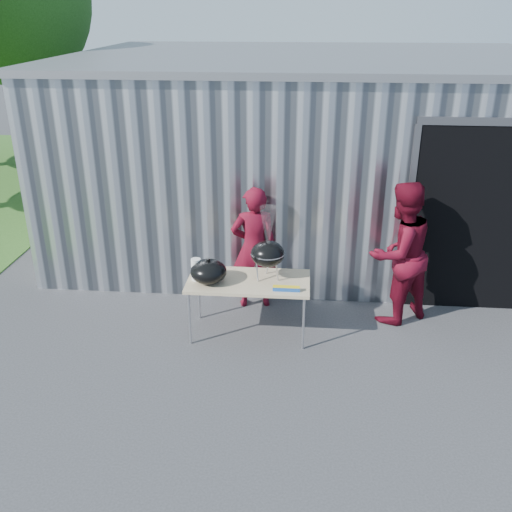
# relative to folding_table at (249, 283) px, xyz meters

# --- Properties ---
(ground) EXTENTS (80.00, 80.00, 0.00)m
(ground) POSITION_rel_folding_table_xyz_m (-0.04, -0.73, -0.71)
(ground) COLOR #353538
(building) EXTENTS (8.20, 6.20, 3.10)m
(building) POSITION_rel_folding_table_xyz_m (0.87, 3.85, 0.83)
(building) COLOR silver
(building) RESTS_ON ground
(folding_table) EXTENTS (1.50, 0.75, 0.75)m
(folding_table) POSITION_rel_folding_table_xyz_m (0.00, 0.00, 0.00)
(folding_table) COLOR tan
(folding_table) RESTS_ON ground
(kettle_grill) EXTENTS (0.42, 0.42, 0.93)m
(kettle_grill) POSITION_rel_folding_table_xyz_m (0.23, 0.07, 0.46)
(kettle_grill) COLOR black
(kettle_grill) RESTS_ON folding_table
(grill_lid) EXTENTS (0.44, 0.44, 0.32)m
(grill_lid) POSITION_rel_folding_table_xyz_m (-0.47, -0.10, 0.18)
(grill_lid) COLOR black
(grill_lid) RESTS_ON folding_table
(paper_towels) EXTENTS (0.12, 0.12, 0.28)m
(paper_towels) POSITION_rel_folding_table_xyz_m (-0.64, -0.05, 0.18)
(paper_towels) COLOR white
(paper_towels) RESTS_ON folding_table
(white_tub) EXTENTS (0.20, 0.15, 0.10)m
(white_tub) POSITION_rel_folding_table_xyz_m (-0.55, 0.23, 0.09)
(white_tub) COLOR white
(white_tub) RESTS_ON folding_table
(foil_box) EXTENTS (0.32, 0.05, 0.06)m
(foil_box) POSITION_rel_folding_table_xyz_m (0.47, -0.25, 0.07)
(foil_box) COLOR #174699
(foil_box) RESTS_ON folding_table
(person_cook) EXTENTS (0.69, 0.52, 1.70)m
(person_cook) POSITION_rel_folding_table_xyz_m (-0.00, 0.77, 0.14)
(person_cook) COLOR #590919
(person_cook) RESTS_ON ground
(person_bystander) EXTENTS (1.16, 1.10, 1.88)m
(person_bystander) POSITION_rel_folding_table_xyz_m (1.88, 0.55, 0.23)
(person_bystander) COLOR #590919
(person_bystander) RESTS_ON ground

